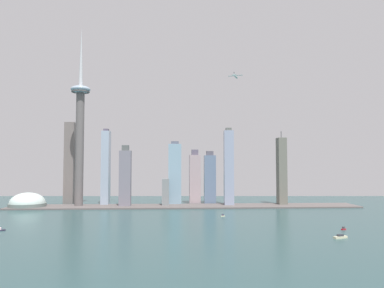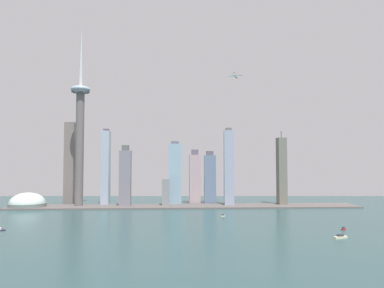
{
  "view_description": "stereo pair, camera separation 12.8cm",
  "coord_description": "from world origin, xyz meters",
  "px_view_note": "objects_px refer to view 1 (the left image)",
  "views": [
    {
      "loc": [
        -23.72,
        -230.19,
        86.35
      ],
      "look_at": [
        12.14,
        490.96,
        126.57
      ],
      "focal_mm": 34.29,
      "sensor_mm": 36.0,
      "label": 1
    },
    {
      "loc": [
        -23.59,
        -230.2,
        86.35
      ],
      "look_at": [
        12.14,
        490.96,
        126.57
      ],
      "focal_mm": 34.29,
      "sensor_mm": 36.0,
      "label": 2
    }
  ],
  "objects_px": {
    "boat_0": "(343,229)",
    "skyscraper_4": "(70,163)",
    "stadium_dome": "(27,204)",
    "skyscraper_3": "(175,174)",
    "skyscraper_0": "(106,168)",
    "skyscraper_1": "(125,178)",
    "observation_tower": "(80,124)",
    "skyscraper_8": "(210,179)",
    "skyscraper_6": "(195,178)",
    "skyscraper_7": "(229,168)",
    "boat_3": "(223,216)",
    "skyscraper_5": "(282,171)",
    "boat_1": "(340,237)",
    "skyscraper_2": "(165,192)",
    "airplane": "(235,76)"
  },
  "relations": [
    {
      "from": "skyscraper_0",
      "to": "airplane",
      "type": "height_order",
      "value": "airplane"
    },
    {
      "from": "observation_tower",
      "to": "skyscraper_7",
      "type": "bearing_deg",
      "value": -0.14
    },
    {
      "from": "stadium_dome",
      "to": "skyscraper_7",
      "type": "height_order",
      "value": "skyscraper_7"
    },
    {
      "from": "skyscraper_5",
      "to": "skyscraper_8",
      "type": "height_order",
      "value": "skyscraper_5"
    },
    {
      "from": "skyscraper_0",
      "to": "skyscraper_1",
      "type": "relative_size",
      "value": 1.29
    },
    {
      "from": "skyscraper_7",
      "to": "boat_3",
      "type": "relative_size",
      "value": 22.07
    },
    {
      "from": "stadium_dome",
      "to": "airplane",
      "type": "xyz_separation_m",
      "value": [
        424.15,
        31.74,
        269.11
      ]
    },
    {
      "from": "skyscraper_7",
      "to": "skyscraper_5",
      "type": "bearing_deg",
      "value": 3.43
    },
    {
      "from": "stadium_dome",
      "to": "skyscraper_5",
      "type": "bearing_deg",
      "value": 1.93
    },
    {
      "from": "observation_tower",
      "to": "skyscraper_8",
      "type": "xyz_separation_m",
      "value": [
        272.11,
        40.16,
        -113.81
      ]
    },
    {
      "from": "skyscraper_2",
      "to": "skyscraper_7",
      "type": "height_order",
      "value": "skyscraper_7"
    },
    {
      "from": "skyscraper_7",
      "to": "boat_3",
      "type": "xyz_separation_m",
      "value": [
        -33.15,
        -150.8,
        -78.21
      ]
    },
    {
      "from": "skyscraper_5",
      "to": "boat_1",
      "type": "distance_m",
      "value": 350.5
    },
    {
      "from": "skyscraper_2",
      "to": "skyscraper_7",
      "type": "bearing_deg",
      "value": -0.76
    },
    {
      "from": "skyscraper_5",
      "to": "boat_3",
      "type": "distance_m",
      "value": 226.5
    },
    {
      "from": "stadium_dome",
      "to": "skyscraper_6",
      "type": "height_order",
      "value": "skyscraper_6"
    },
    {
      "from": "skyscraper_8",
      "to": "boat_0",
      "type": "height_order",
      "value": "skyscraper_8"
    },
    {
      "from": "skyscraper_2",
      "to": "airplane",
      "type": "height_order",
      "value": "airplane"
    },
    {
      "from": "skyscraper_2",
      "to": "skyscraper_3",
      "type": "xyz_separation_m",
      "value": [
        19.27,
        29.4,
        37.74
      ]
    },
    {
      "from": "skyscraper_3",
      "to": "skyscraper_7",
      "type": "xyz_separation_m",
      "value": [
        112.22,
        -31.14,
        13.43
      ]
    },
    {
      "from": "skyscraper_1",
      "to": "skyscraper_5",
      "type": "bearing_deg",
      "value": 2.82
    },
    {
      "from": "skyscraper_3",
      "to": "boat_3",
      "type": "relative_size",
      "value": 18.44
    },
    {
      "from": "boat_1",
      "to": "boat_3",
      "type": "relative_size",
      "value": 2.49
    },
    {
      "from": "skyscraper_4",
      "to": "boat_3",
      "type": "height_order",
      "value": "skyscraper_4"
    },
    {
      "from": "skyscraper_6",
      "to": "airplane",
      "type": "xyz_separation_m",
      "value": [
        87.29,
        -22.84,
        221.93
      ]
    },
    {
      "from": "skyscraper_1",
      "to": "observation_tower",
      "type": "bearing_deg",
      "value": 173.94
    },
    {
      "from": "boat_0",
      "to": "stadium_dome",
      "type": "bearing_deg",
      "value": 123.85
    },
    {
      "from": "stadium_dome",
      "to": "airplane",
      "type": "bearing_deg",
      "value": 4.28
    },
    {
      "from": "observation_tower",
      "to": "skyscraper_1",
      "type": "relative_size",
      "value": 2.97
    },
    {
      "from": "boat_0",
      "to": "skyscraper_4",
      "type": "bearing_deg",
      "value": 114.05
    },
    {
      "from": "boat_1",
      "to": "airplane",
      "type": "height_order",
      "value": "airplane"
    },
    {
      "from": "skyscraper_3",
      "to": "boat_0",
      "type": "bearing_deg",
      "value": -54.49
    },
    {
      "from": "skyscraper_0",
      "to": "skyscraper_8",
      "type": "relative_size",
      "value": 1.4
    },
    {
      "from": "observation_tower",
      "to": "skyscraper_4",
      "type": "relative_size",
      "value": 2.06
    },
    {
      "from": "skyscraper_2",
      "to": "skyscraper_4",
      "type": "distance_m",
      "value": 232.09
    },
    {
      "from": "stadium_dome",
      "to": "skyscraper_3",
      "type": "bearing_deg",
      "value": 8.12
    },
    {
      "from": "skyscraper_2",
      "to": "boat_1",
      "type": "height_order",
      "value": "skyscraper_2"
    },
    {
      "from": "skyscraper_1",
      "to": "boat_1",
      "type": "height_order",
      "value": "skyscraper_1"
    },
    {
      "from": "skyscraper_3",
      "to": "boat_1",
      "type": "bearing_deg",
      "value": -62.26
    },
    {
      "from": "skyscraper_5",
      "to": "boat_1",
      "type": "relative_size",
      "value": 8.57
    },
    {
      "from": "boat_0",
      "to": "airplane",
      "type": "height_order",
      "value": "airplane"
    },
    {
      "from": "skyscraper_5",
      "to": "skyscraper_0",
      "type": "bearing_deg",
      "value": 176.78
    },
    {
      "from": "skyscraper_3",
      "to": "skyscraper_4",
      "type": "relative_size",
      "value": 0.76
    },
    {
      "from": "observation_tower",
      "to": "boat_0",
      "type": "bearing_deg",
      "value": -33.94
    },
    {
      "from": "skyscraper_1",
      "to": "boat_3",
      "type": "bearing_deg",
      "value": -38.21
    },
    {
      "from": "skyscraper_8",
      "to": "skyscraper_7",
      "type": "bearing_deg",
      "value": -49.03
    },
    {
      "from": "skyscraper_3",
      "to": "skyscraper_5",
      "type": "bearing_deg",
      "value": -6.15
    },
    {
      "from": "stadium_dome",
      "to": "observation_tower",
      "type": "bearing_deg",
      "value": 6.68
    },
    {
      "from": "skyscraper_5",
      "to": "skyscraper_7",
      "type": "xyz_separation_m",
      "value": [
        -113.69,
        -6.81,
        8.23
      ]
    },
    {
      "from": "skyscraper_0",
      "to": "skyscraper_7",
      "type": "distance_m",
      "value": 260.32
    }
  ]
}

